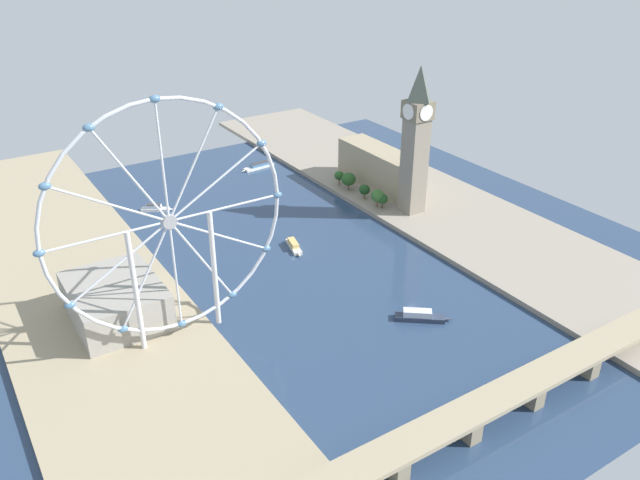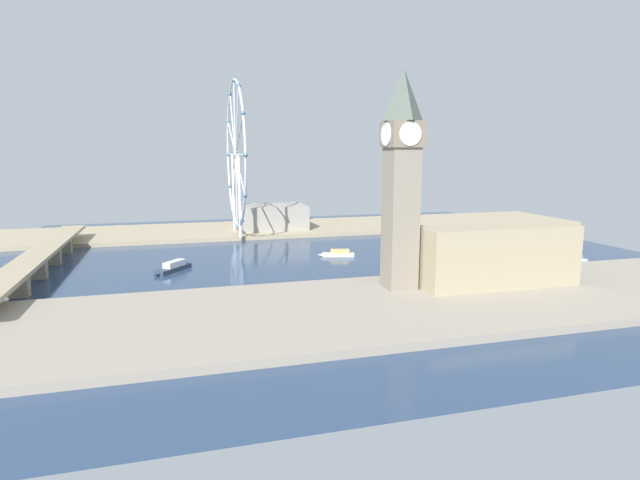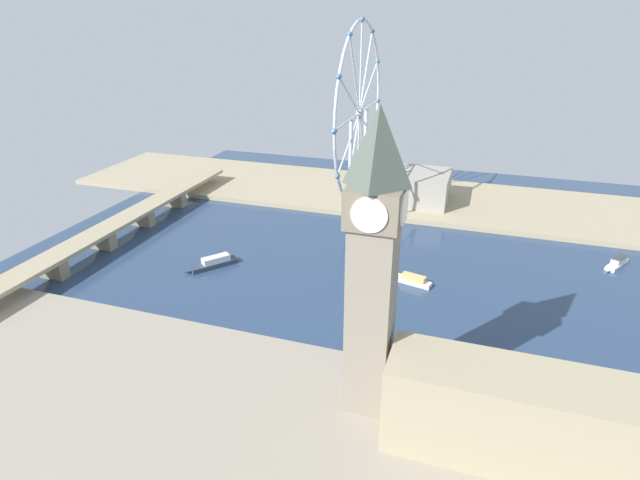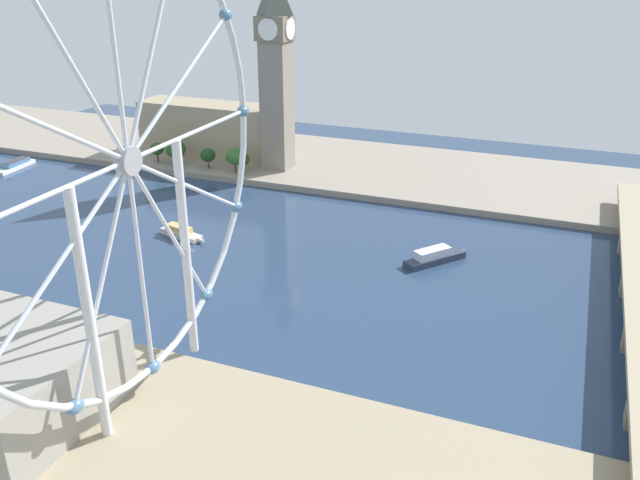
% 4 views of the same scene
% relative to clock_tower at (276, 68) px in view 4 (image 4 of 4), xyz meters
% --- Properties ---
extents(ground_plane, '(402.82, 402.82, 0.00)m').
position_rel_clock_tower_xyz_m(ground_plane, '(95.63, 7.16, -52.94)').
color(ground_plane, navy).
extents(riverbank_left, '(90.00, 520.00, 3.00)m').
position_rel_clock_tower_xyz_m(riverbank_left, '(-20.78, 7.16, -51.44)').
color(riverbank_left, gray).
rests_on(riverbank_left, ground_plane).
extents(clock_tower, '(16.26, 16.26, 96.26)m').
position_rel_clock_tower_xyz_m(clock_tower, '(0.00, 0.00, 0.00)').
color(clock_tower, gray).
rests_on(clock_tower, riverbank_left).
extents(parliament_block, '(22.00, 74.83, 27.89)m').
position_rel_clock_tower_xyz_m(parliament_block, '(-8.07, -45.41, -36.00)').
color(parliament_block, tan).
rests_on(parliament_block, riverbank_left).
extents(tree_row_embankment, '(10.36, 56.62, 13.02)m').
position_rel_clock_tower_xyz_m(tree_row_embankment, '(15.18, -36.73, -42.18)').
color(tree_row_embankment, '#513823').
rests_on(tree_row_embankment, riverbank_left).
extents(ferris_wheel, '(111.89, 3.20, 114.81)m').
position_rel_clock_tower_xyz_m(ferris_wheel, '(182.44, 50.72, 8.81)').
color(ferris_wheel, silver).
rests_on(ferris_wheel, riverbank_right).
extents(tour_boat_0, '(9.45, 23.11, 4.58)m').
position_rel_clock_tower_xyz_m(tour_boat_0, '(91.00, -0.20, -51.08)').
color(tour_boat_0, beige).
rests_on(tour_boat_0, ground_plane).
extents(tour_boat_1, '(29.58, 8.49, 4.44)m').
position_rel_clock_tower_xyz_m(tour_boat_1, '(45.29, -132.09, -51.10)').
color(tour_boat_1, white).
rests_on(tour_boat_1, ground_plane).
extents(tour_boat_3, '(25.34, 21.12, 5.55)m').
position_rel_clock_tower_xyz_m(tour_boat_3, '(76.47, 98.95, -50.71)').
color(tour_boat_3, '#2D384C').
rests_on(tour_boat_3, ground_plane).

